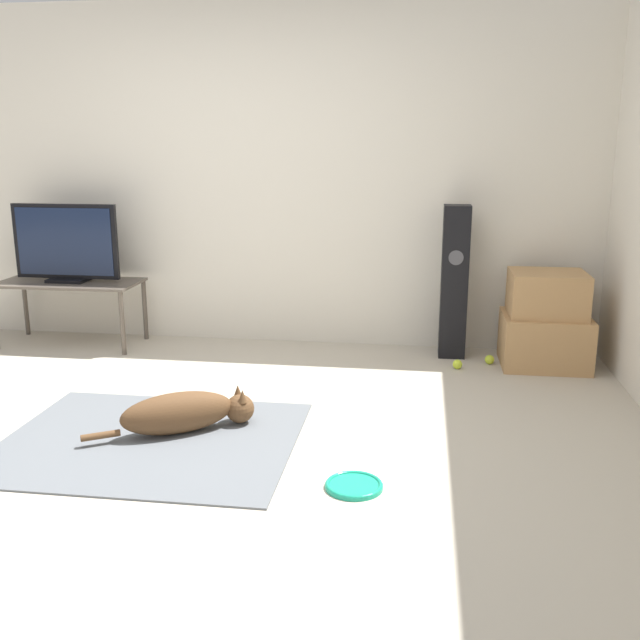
% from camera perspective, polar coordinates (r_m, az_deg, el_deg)
% --- Properties ---
extents(ground_plane, '(12.00, 12.00, 0.00)m').
position_cam_1_polar(ground_plane, '(3.84, -11.67, -9.79)').
color(ground_plane, '#BCB29E').
extents(wall_back, '(8.00, 0.06, 2.55)m').
position_cam_1_polar(wall_back, '(5.54, -4.95, 11.31)').
color(wall_back, silver).
rests_on(wall_back, ground_plane).
extents(area_rug, '(1.54, 1.26, 0.01)m').
position_cam_1_polar(area_rug, '(3.92, -13.45, -9.33)').
color(area_rug, slate).
rests_on(area_rug, ground_plane).
extents(dog, '(0.81, 0.54, 0.23)m').
position_cam_1_polar(dog, '(3.94, -10.66, -7.26)').
color(dog, brown).
rests_on(dog, area_rug).
extents(frisbee, '(0.27, 0.27, 0.03)m').
position_cam_1_polar(frisbee, '(3.34, 2.74, -13.07)').
color(frisbee, '#199E7A').
rests_on(frisbee, ground_plane).
extents(cardboard_box_lower, '(0.59, 0.50, 0.36)m').
position_cam_1_polar(cardboard_box_lower, '(5.24, 17.52, -1.57)').
color(cardboard_box_lower, tan).
rests_on(cardboard_box_lower, ground_plane).
extents(cardboard_box_upper, '(0.51, 0.44, 0.30)m').
position_cam_1_polar(cardboard_box_upper, '(5.18, 17.72, 2.02)').
color(cardboard_box_upper, tan).
rests_on(cardboard_box_upper, cardboard_box_lower).
extents(floor_speaker, '(0.19, 0.19, 1.10)m').
position_cam_1_polar(floor_speaker, '(5.24, 10.69, 3.00)').
color(floor_speaker, black).
rests_on(floor_speaker, ground_plane).
extents(tv_stand, '(1.07, 0.50, 0.50)m').
position_cam_1_polar(tv_stand, '(5.80, -19.42, 2.38)').
color(tv_stand, brown).
rests_on(tv_stand, ground_plane).
extents(tv, '(0.82, 0.20, 0.59)m').
position_cam_1_polar(tv, '(5.75, -19.68, 5.75)').
color(tv, black).
rests_on(tv, tv_stand).
extents(tennis_ball_by_boxes, '(0.07, 0.07, 0.07)m').
position_cam_1_polar(tennis_ball_by_boxes, '(5.05, 10.94, -3.50)').
color(tennis_ball_by_boxes, '#C6E033').
rests_on(tennis_ball_by_boxes, ground_plane).
extents(tennis_ball_near_speaker, '(0.07, 0.07, 0.07)m').
position_cam_1_polar(tennis_ball_near_speaker, '(5.21, 13.41, -3.10)').
color(tennis_ball_near_speaker, '#C6E033').
rests_on(tennis_ball_near_speaker, ground_plane).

